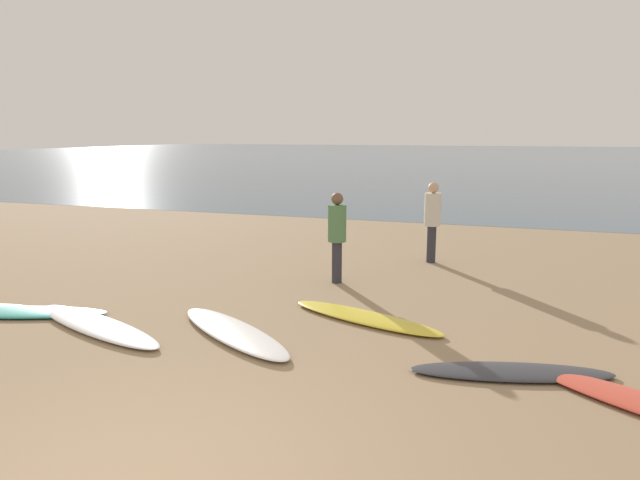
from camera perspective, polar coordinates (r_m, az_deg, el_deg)
name	(u,v)px	position (r m, az deg, el deg)	size (l,w,h in m)	color
ground_plane	(395,247)	(13.17, 7.67, -0.69)	(120.00, 120.00, 0.20)	#997C5B
ocean_water	(487,156)	(65.83, 16.63, 8.23)	(140.00, 100.00, 0.01)	#475B6B
surfboard_2	(19,312)	(9.00, -28.33, -6.49)	(2.50, 0.56, 0.07)	teal
surfboard_3	(96,325)	(7.95, -21.87, -8.05)	(2.66, 0.54, 0.09)	white
surfboard_4	(233,332)	(7.22, -8.83, -9.23)	(2.36, 0.58, 0.10)	white
surfboard_5	(365,317)	(7.72, 4.63, -7.87)	(2.35, 0.53, 0.08)	yellow
surfboard_6	(511,372)	(6.39, 18.94, -12.60)	(2.13, 0.51, 0.07)	#333338
person_1	(432,216)	(11.11, 11.39, 2.45)	(0.32, 0.32, 1.58)	#2D2D38
person_2	(337,230)	(9.39, 1.75, 1.01)	(0.31, 0.31, 1.54)	#2D2D38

